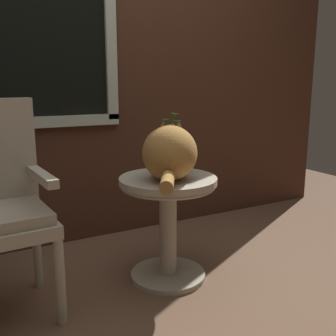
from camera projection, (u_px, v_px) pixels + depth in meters
The scene contains 5 objects.
ground_plane at pixel (156, 286), 2.11m from camera, with size 6.00×6.00×0.00m, color brown.
back_wall at pixel (94, 46), 2.56m from camera, with size 4.00×0.07×2.60m.
wicker_side_table at pixel (168, 210), 2.13m from camera, with size 0.52×0.52×0.58m.
cat at pixel (170, 152), 2.02m from camera, with size 0.42×0.59×0.29m.
pewter_vase_with_ivy at pixel (170, 156), 2.16m from camera, with size 0.12×0.12×0.33m.
Camera 1 is at (-0.87, -1.72, 1.06)m, focal length 42.18 mm.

